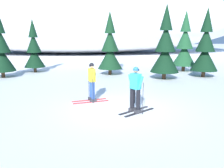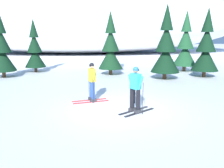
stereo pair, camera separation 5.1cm
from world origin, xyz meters
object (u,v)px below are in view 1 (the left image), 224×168
at_px(pine_tree_center_right, 165,48).
at_px(pine_tree_far_right, 205,49).
at_px(pine_tree_left, 34,50).
at_px(pine_tree_far_left, 1,50).
at_px(trail_marker_post, 135,87).
at_px(skier_yellow_jacket, 92,81).
at_px(pine_tree_center_left, 110,48).
at_px(skier_cyan_jacket, 136,89).
at_px(pine_tree_right, 185,46).

xyz_separation_m(pine_tree_center_right, pine_tree_far_right, (2.94, 0.60, -0.06)).
distance_m(pine_tree_left, pine_tree_far_right, 12.53).
relative_size(pine_tree_far_left, pine_tree_left, 1.11).
relative_size(pine_tree_left, trail_marker_post, 3.27).
bearing_deg(skier_yellow_jacket, pine_tree_center_left, 80.36).
height_order(skier_cyan_jacket, trail_marker_post, skier_cyan_jacket).
relative_size(skier_cyan_jacket, pine_tree_left, 0.43).
bearing_deg(pine_tree_far_right, pine_tree_right, 99.67).
bearing_deg(pine_tree_right, trail_marker_post, -121.41).
distance_m(pine_tree_center_left, trail_marker_post, 7.55).
bearing_deg(pine_tree_left, pine_tree_far_right, -13.35).
bearing_deg(pine_tree_center_left, skier_yellow_jacket, -99.64).
distance_m(pine_tree_center_right, trail_marker_post, 6.28).
height_order(skier_yellow_jacket, pine_tree_far_right, pine_tree_far_right).
xyz_separation_m(pine_tree_center_left, pine_tree_center_right, (3.47, -1.98, 0.11)).
distance_m(skier_cyan_jacket, skier_yellow_jacket, 2.34).
xyz_separation_m(pine_tree_far_left, trail_marker_post, (8.04, -6.73, -1.18)).
bearing_deg(pine_tree_left, trail_marker_post, -54.31).
xyz_separation_m(pine_tree_far_right, trail_marker_post, (-5.77, -6.05, -1.24)).
height_order(pine_tree_center_left, trail_marker_post, pine_tree_center_left).
height_order(pine_tree_center_left, pine_tree_center_right, pine_tree_center_right).
distance_m(skier_cyan_jacket, pine_tree_far_right, 9.44).
height_order(skier_yellow_jacket, pine_tree_center_right, pine_tree_center_right).
xyz_separation_m(pine_tree_left, pine_tree_far_right, (12.19, -2.89, 0.25)).
relative_size(pine_tree_center_right, trail_marker_post, 3.86).
bearing_deg(pine_tree_far_right, pine_tree_center_right, -168.46).
bearing_deg(trail_marker_post, pine_tree_right, 58.59).
relative_size(pine_tree_right, pine_tree_far_right, 1.01).
bearing_deg(pine_tree_far_left, pine_tree_left, 53.94).
distance_m(pine_tree_right, trail_marker_post, 10.28).
distance_m(pine_tree_center_right, pine_tree_right, 4.10).
distance_m(pine_tree_left, trail_marker_post, 11.05).
relative_size(pine_tree_far_right, trail_marker_post, 3.74).
distance_m(pine_tree_far_right, trail_marker_post, 8.45).
height_order(skier_yellow_jacket, pine_tree_center_left, pine_tree_center_left).
height_order(skier_cyan_jacket, pine_tree_center_right, pine_tree_center_right).
height_order(skier_cyan_jacket, pine_tree_center_left, pine_tree_center_left).
relative_size(skier_yellow_jacket, pine_tree_center_left, 0.38).
distance_m(skier_yellow_jacket, pine_tree_far_right, 9.52).
bearing_deg(pine_tree_center_left, pine_tree_right, 12.10).
xyz_separation_m(skier_cyan_jacket, pine_tree_center_left, (-0.48, 8.64, 0.99)).
bearing_deg(pine_tree_right, pine_tree_far_right, -80.33).
xyz_separation_m(skier_cyan_jacket, pine_tree_left, (-6.26, 10.16, 0.79)).
relative_size(skier_yellow_jacket, trail_marker_post, 1.38).
bearing_deg(pine_tree_center_left, pine_tree_far_left, -174.60).
bearing_deg(pine_tree_right, skier_cyan_jacket, -118.90).
relative_size(skier_cyan_jacket, pine_tree_center_right, 0.37).
bearing_deg(pine_tree_right, pine_tree_center_left, -167.90).
height_order(skier_cyan_jacket, pine_tree_right, pine_tree_right).
distance_m(skier_yellow_jacket, pine_tree_center_right, 6.95).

